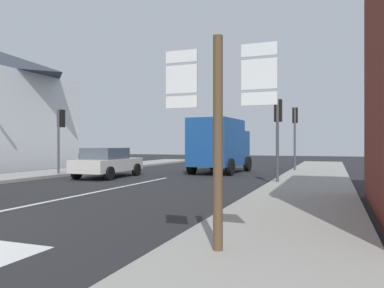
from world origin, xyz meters
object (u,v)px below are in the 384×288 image
at_px(sedan_far, 107,162).
at_px(route_sign_post, 218,126).
at_px(traffic_light_near_left, 60,127).
at_px(delivery_truck, 220,144).
at_px(traffic_light_far_right, 295,124).
at_px(traffic_light_near_right, 278,122).

bearing_deg(sedan_far, route_sign_post, -50.32).
bearing_deg(traffic_light_near_left, delivery_truck, 35.27).
height_order(sedan_far, traffic_light_far_right, traffic_light_far_right).
xyz_separation_m(sedan_far, route_sign_post, (8.93, -10.77, 1.15)).
height_order(traffic_light_near_right, traffic_light_near_left, traffic_light_near_right).
xyz_separation_m(route_sign_post, traffic_light_far_right, (-0.57, 17.54, 0.90)).
distance_m(sedan_far, traffic_light_near_left, 3.23).
height_order(delivery_truck, traffic_light_near_right, traffic_light_near_right).
bearing_deg(route_sign_post, traffic_light_far_right, 91.86).
xyz_separation_m(route_sign_post, traffic_light_near_left, (-11.63, 10.56, 0.63)).
height_order(delivery_truck, traffic_light_far_right, traffic_light_far_right).
relative_size(route_sign_post, traffic_light_far_right, 0.84).
distance_m(sedan_far, traffic_light_near_right, 8.56).
relative_size(traffic_light_far_right, traffic_light_near_left, 1.11).
bearing_deg(delivery_truck, traffic_light_near_left, -144.73).
height_order(route_sign_post, traffic_light_far_right, traffic_light_far_right).
relative_size(delivery_truck, traffic_light_near_right, 1.48).
height_order(traffic_light_far_right, traffic_light_near_left, traffic_light_far_right).
xyz_separation_m(sedan_far, traffic_light_near_left, (-2.70, -0.20, 1.78)).
bearing_deg(traffic_light_near_right, traffic_light_far_right, 90.00).
bearing_deg(traffic_light_near_left, route_sign_post, -42.26).
bearing_deg(traffic_light_far_right, sedan_far, -140.97).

